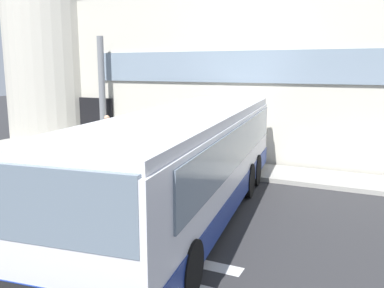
{
  "coord_description": "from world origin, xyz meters",
  "views": [
    {
      "loc": [
        6.37,
        -9.21,
        3.78
      ],
      "look_at": [
        1.2,
        1.8,
        1.5
      ],
      "focal_mm": 38.37,
      "sensor_mm": 36.0,
      "label": 1
    }
  ],
  "objects": [
    {
      "name": "passenger_near_column",
      "position": [
        -4.03,
        4.61,
        1.08
      ],
      "size": [
        0.51,
        0.39,
        1.68
      ],
      "color": "#4C4233",
      "rests_on": "boarding_curb"
    },
    {
      "name": "boarding_curb",
      "position": [
        0.0,
        4.8,
        0.07
      ],
      "size": [
        22.25,
        2.0,
        0.15
      ],
      "primitive_type": "cube",
      "color": "#9E9B93",
      "rests_on": "ground"
    },
    {
      "name": "bus_main_foreground",
      "position": [
        2.0,
        -0.23,
        1.33
      ],
      "size": [
        3.96,
        11.11,
        2.7
      ],
      "color": "silver",
      "rests_on": "ground"
    },
    {
      "name": "entry_support_column",
      "position": [
        -4.83,
        5.4,
        2.62
      ],
      "size": [
        0.28,
        0.28,
        4.94
      ],
      "primitive_type": "cylinder",
      "color": "slate",
      "rests_on": "boarding_curb"
    },
    {
      "name": "terminal_building",
      "position": [
        -0.67,
        11.56,
        3.57
      ],
      "size": [
        20.05,
        13.8,
        7.15
      ],
      "color": "beige",
      "rests_on": "ground"
    },
    {
      "name": "ground_plane",
      "position": [
        0.0,
        0.0,
        -0.01
      ],
      "size": [
        80.0,
        90.0,
        0.02
      ],
      "primitive_type": "cube",
      "color": "#2B2B2D",
      "rests_on": "ground"
    },
    {
      "name": "passenger_by_doorway",
      "position": [
        -3.13,
        4.62,
        1.11
      ],
      "size": [
        0.59,
        0.4,
        1.68
      ],
      "color": "#2D2D33",
      "rests_on": "boarding_curb"
    }
  ]
}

